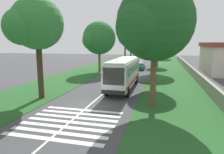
# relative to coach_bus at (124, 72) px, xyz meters

# --- Properties ---
(ground) EXTENTS (160.00, 160.00, 0.00)m
(ground) POSITION_rel_coach_bus_xyz_m (-7.37, 1.80, -2.15)
(ground) COLOR #424244
(grass_verge_left) EXTENTS (120.00, 8.00, 0.04)m
(grass_verge_left) POSITION_rel_coach_bus_xyz_m (7.63, 10.00, -2.13)
(grass_verge_left) COLOR #235623
(grass_verge_left) RESTS_ON ground
(grass_verge_right) EXTENTS (120.00, 8.00, 0.04)m
(grass_verge_right) POSITION_rel_coach_bus_xyz_m (7.63, -6.40, -2.13)
(grass_verge_right) COLOR #235623
(grass_verge_right) RESTS_ON ground
(centre_line) EXTENTS (110.00, 0.16, 0.01)m
(centre_line) POSITION_rel_coach_bus_xyz_m (7.63, 1.80, -2.14)
(centre_line) COLOR silver
(centre_line) RESTS_ON ground
(coach_bus) EXTENTS (11.16, 2.62, 3.73)m
(coach_bus) POSITION_rel_coach_bus_xyz_m (0.00, 0.00, 0.00)
(coach_bus) COLOR silver
(coach_bus) RESTS_ON ground
(zebra_crossing) EXTENTS (5.85, 6.80, 0.01)m
(zebra_crossing) POSITION_rel_coach_bus_xyz_m (-11.58, 1.80, -2.14)
(zebra_crossing) COLOR silver
(zebra_crossing) RESTS_ON ground
(trailing_car_0) EXTENTS (4.30, 1.78, 1.43)m
(trailing_car_0) POSITION_rel_coach_bus_xyz_m (18.97, -0.13, -1.48)
(trailing_car_0) COLOR #145933
(trailing_car_0) RESTS_ON ground
(trailing_car_1) EXTENTS (4.30, 1.78, 1.43)m
(trailing_car_1) POSITION_rel_coach_bus_xyz_m (26.41, 3.61, -1.48)
(trailing_car_1) COLOR #B7A893
(trailing_car_1) RESTS_ON ground
(roadside_tree_left_0) EXTENTS (7.55, 6.33, 9.75)m
(roadside_tree_left_0) POSITION_rel_coach_bus_xyz_m (13.44, 7.45, 4.30)
(roadside_tree_left_0) COLOR brown
(roadside_tree_left_0) RESTS_ON grass_verge_left
(roadside_tree_left_1) EXTENTS (6.20, 5.16, 10.12)m
(roadside_tree_left_1) POSITION_rel_coach_bus_xyz_m (-6.41, 7.65, 5.26)
(roadside_tree_left_1) COLOR #3D2D1E
(roadside_tree_left_1) RESTS_ON grass_verge_left
(roadside_tree_left_2) EXTENTS (7.00, 5.64, 9.37)m
(roadside_tree_left_2) POSITION_rel_coach_bus_xyz_m (54.80, 7.59, 4.25)
(roadside_tree_left_2) COLOR brown
(roadside_tree_left_2) RESTS_ON grass_verge_left
(roadside_tree_left_4) EXTENTS (5.05, 4.42, 9.31)m
(roadside_tree_left_4) POSITION_rel_coach_bus_xyz_m (44.00, 7.95, 4.84)
(roadside_tree_left_4) COLOR #3D2D1E
(roadside_tree_left_4) RESTS_ON grass_verge_left
(roadside_tree_right_0) EXTENTS (5.18, 4.47, 7.74)m
(roadside_tree_right_0) POSITION_rel_coach_bus_xyz_m (25.20, -3.27, 3.26)
(roadside_tree_right_0) COLOR #4C3826
(roadside_tree_right_0) RESTS_ON grass_verge_right
(roadside_tree_right_1) EXTENTS (9.34, 7.41, 12.13)m
(roadside_tree_right_1) POSITION_rel_coach_bus_xyz_m (54.44, -3.62, 6.07)
(roadside_tree_right_1) COLOR brown
(roadside_tree_right_1) RESTS_ON grass_verge_right
(roadside_tree_right_2) EXTENTS (7.14, 6.16, 10.36)m
(roadside_tree_right_2) POSITION_rel_coach_bus_xyz_m (15.54, -3.09, 5.01)
(roadside_tree_right_2) COLOR brown
(roadside_tree_right_2) RESTS_ON grass_verge_right
(roadside_tree_right_3) EXTENTS (5.65, 4.74, 10.41)m
(roadside_tree_right_3) POSITION_rel_coach_bus_xyz_m (4.24, -3.30, 5.76)
(roadside_tree_right_3) COLOR brown
(roadside_tree_right_3) RESTS_ON grass_verge_right
(roadside_tree_right_4) EXTENTS (7.47, 6.54, 10.64)m
(roadside_tree_right_4) POSITION_rel_coach_bus_xyz_m (-6.58, -3.69, 5.10)
(roadside_tree_right_4) COLOR brown
(roadside_tree_right_4) RESTS_ON grass_verge_right
(utility_pole) EXTENTS (0.24, 1.40, 8.86)m
(utility_pole) POSITION_rel_coach_bus_xyz_m (5.01, -3.70, 2.47)
(utility_pole) COLOR #473828
(utility_pole) RESTS_ON grass_verge_right
(roadside_wall) EXTENTS (70.00, 0.40, 1.40)m
(roadside_wall) POSITION_rel_coach_bus_xyz_m (12.63, -9.80, -1.41)
(roadside_wall) COLOR gray
(roadside_wall) RESTS_ON grass_verge_right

